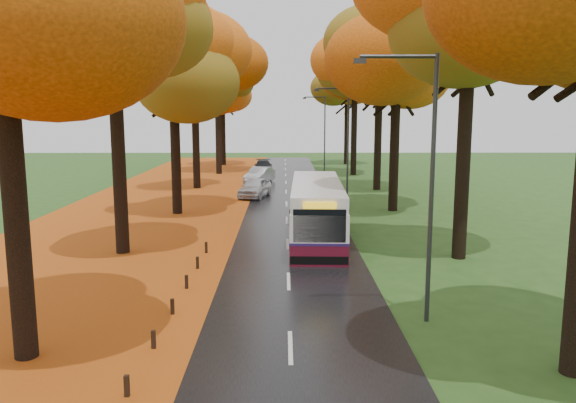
{
  "coord_description": "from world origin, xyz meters",
  "views": [
    {
      "loc": [
        -0.17,
        -8.38,
        6.34
      ],
      "look_at": [
        0.0,
        15.01,
        2.6
      ],
      "focal_mm": 35.0,
      "sensor_mm": 36.0,
      "label": 1
    }
  ],
  "objects_px": {
    "streetlamp_far": "(322,127)",
    "car_silver": "(260,175)",
    "streetlamp_mid": "(344,136)",
    "bus": "(317,209)",
    "streetlamp_near": "(424,168)",
    "car_dark": "(263,166)",
    "car_white": "(255,187)"
  },
  "relations": [
    {
      "from": "bus",
      "to": "car_silver",
      "type": "distance_m",
      "value": 22.34
    },
    {
      "from": "streetlamp_mid",
      "to": "bus",
      "type": "distance_m",
      "value": 11.44
    },
    {
      "from": "car_silver",
      "to": "streetlamp_near",
      "type": "bearing_deg",
      "value": -61.68
    },
    {
      "from": "car_silver",
      "to": "car_dark",
      "type": "distance_m",
      "value": 8.96
    },
    {
      "from": "streetlamp_near",
      "to": "car_white",
      "type": "relative_size",
      "value": 1.86
    },
    {
      "from": "car_dark",
      "to": "car_white",
      "type": "bearing_deg",
      "value": -91.62
    },
    {
      "from": "bus",
      "to": "car_dark",
      "type": "xyz_separation_m",
      "value": [
        -3.81,
        30.95,
        -0.83
      ]
    },
    {
      "from": "streetlamp_far",
      "to": "bus",
      "type": "distance_m",
      "value": 32.95
    },
    {
      "from": "streetlamp_far",
      "to": "car_silver",
      "type": "relative_size",
      "value": 1.83
    },
    {
      "from": "streetlamp_far",
      "to": "car_white",
      "type": "relative_size",
      "value": 1.86
    },
    {
      "from": "streetlamp_mid",
      "to": "streetlamp_near",
      "type": "bearing_deg",
      "value": -90.0
    },
    {
      "from": "streetlamp_near",
      "to": "car_dark",
      "type": "relative_size",
      "value": 1.77
    },
    {
      "from": "car_dark",
      "to": "streetlamp_near",
      "type": "bearing_deg",
      "value": -83.18
    },
    {
      "from": "streetlamp_near",
      "to": "car_white",
      "type": "bearing_deg",
      "value": 104.05
    },
    {
      "from": "car_dark",
      "to": "bus",
      "type": "bearing_deg",
      "value": -84.64
    },
    {
      "from": "car_silver",
      "to": "car_dark",
      "type": "relative_size",
      "value": 0.96
    },
    {
      "from": "bus",
      "to": "car_silver",
      "type": "height_order",
      "value": "bus"
    },
    {
      "from": "streetlamp_far",
      "to": "car_white",
      "type": "xyz_separation_m",
      "value": [
        -6.29,
        -18.87,
        -3.94
      ]
    },
    {
      "from": "car_white",
      "to": "car_dark",
      "type": "distance_m",
      "value": 17.13
    },
    {
      "from": "streetlamp_near",
      "to": "car_white",
      "type": "height_order",
      "value": "streetlamp_near"
    },
    {
      "from": "streetlamp_near",
      "to": "car_white",
      "type": "xyz_separation_m",
      "value": [
        -6.29,
        25.13,
        -3.94
      ]
    },
    {
      "from": "bus",
      "to": "car_dark",
      "type": "bearing_deg",
      "value": 99.03
    },
    {
      "from": "streetlamp_mid",
      "to": "bus",
      "type": "xyz_separation_m",
      "value": [
        -2.48,
        -10.7,
        -3.19
      ]
    },
    {
      "from": "streetlamp_mid",
      "to": "car_dark",
      "type": "bearing_deg",
      "value": 107.27
    },
    {
      "from": "streetlamp_near",
      "to": "car_silver",
      "type": "xyz_separation_m",
      "value": [
        -6.3,
        33.29,
        -3.95
      ]
    },
    {
      "from": "car_white",
      "to": "streetlamp_near",
      "type": "bearing_deg",
      "value": -62.32
    },
    {
      "from": "car_silver",
      "to": "car_white",
      "type": "bearing_deg",
      "value": -72.31
    },
    {
      "from": "streetlamp_mid",
      "to": "car_dark",
      "type": "xyz_separation_m",
      "value": [
        -6.3,
        20.25,
        -4.02
      ]
    },
    {
      "from": "bus",
      "to": "streetlamp_near",
      "type": "bearing_deg",
      "value": -75.59
    },
    {
      "from": "car_white",
      "to": "car_silver",
      "type": "relative_size",
      "value": 0.99
    },
    {
      "from": "streetlamp_mid",
      "to": "car_white",
      "type": "relative_size",
      "value": 1.86
    },
    {
      "from": "streetlamp_mid",
      "to": "car_white",
      "type": "distance_m",
      "value": 8.05
    }
  ]
}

